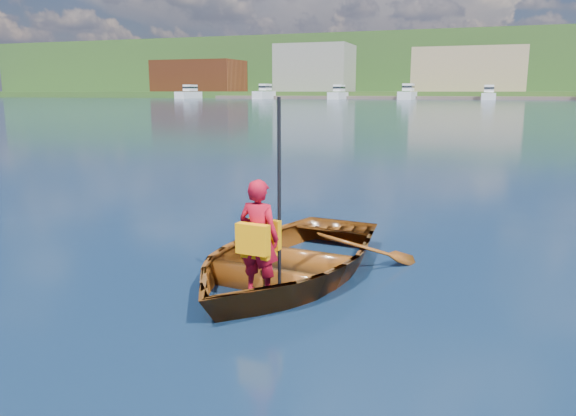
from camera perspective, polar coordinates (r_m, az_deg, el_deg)
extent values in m
plane|color=#13273E|center=(5.37, 10.39, -11.48)|extent=(600.00, 600.00, 0.00)
imported|color=maroon|center=(6.51, -0.18, -5.08)|extent=(2.94, 3.82, 0.73)
imported|color=#AB0B20|center=(5.55, -2.98, -3.04)|extent=(0.46, 0.33, 1.17)
cube|color=#FF9F08|center=(5.44, -3.60, -3.18)|extent=(0.35, 0.14, 0.30)
cube|color=#FF9F08|center=(5.64, -2.38, -2.62)|extent=(0.35, 0.12, 0.30)
cube|color=#FF9F08|center=(5.59, -2.96, -4.68)|extent=(0.33, 0.26, 0.05)
cylinder|color=black|center=(5.52, -0.90, 1.06)|extent=(0.04, 0.04, 1.95)
cube|color=#3A5B2A|center=(194.89, 19.45, 10.80)|extent=(400.00, 80.00, 2.00)
cube|color=#28441A|center=(245.05, 19.67, 13.20)|extent=(400.00, 100.00, 22.00)
cube|color=brown|center=(152.96, 21.27, 10.36)|extent=(160.03, 5.27, 0.80)
cube|color=brown|center=(192.65, -9.03, 13.10)|extent=(28.00, 16.00, 10.00)
cube|color=gray|center=(177.43, 2.77, 14.00)|extent=(22.00, 16.00, 14.00)
cube|color=tan|center=(170.09, 17.86, 13.22)|extent=(30.00, 16.00, 12.00)
cube|color=silver|center=(169.38, -10.06, 11.19)|extent=(3.09, 11.03, 2.16)
cube|color=silver|center=(170.34, -9.90, 11.93)|extent=(2.16, 4.96, 1.80)
cube|color=black|center=(170.34, -9.91, 11.97)|extent=(2.22, 5.18, 0.50)
cube|color=silver|center=(159.17, -2.44, 11.35)|extent=(2.95, 10.55, 2.31)
cube|color=silver|center=(160.15, -2.31, 12.17)|extent=(2.07, 4.75, 1.80)
cube|color=black|center=(160.15, -2.31, 12.21)|extent=(2.13, 4.96, 0.50)
cube|color=silver|center=(152.62, 5.10, 11.25)|extent=(3.04, 10.86, 2.03)
cube|color=silver|center=(153.67, 5.22, 12.04)|extent=(2.13, 4.89, 1.80)
cube|color=black|center=(153.67, 5.22, 12.08)|extent=(2.19, 5.10, 0.50)
cube|color=silver|center=(149.17, 12.03, 11.06)|extent=(3.43, 12.26, 2.21)
cube|color=silver|center=(150.38, 12.13, 11.91)|extent=(2.40, 5.52, 1.80)
cube|color=black|center=(150.38, 12.13, 11.95)|extent=(2.47, 5.76, 0.50)
cube|color=silver|center=(147.89, 19.70, 10.58)|extent=(3.26, 11.65, 1.84)
cube|color=silver|center=(149.05, 19.75, 11.35)|extent=(2.28, 5.24, 1.80)
cube|color=black|center=(149.05, 19.76, 11.39)|extent=(2.35, 5.47, 0.50)
cylinder|color=#382314|center=(302.03, -2.76, 15.34)|extent=(0.80, 0.80, 3.98)
sphere|color=#1C5316|center=(302.41, -2.77, 16.35)|extent=(7.42, 7.42, 7.42)
cylinder|color=#382314|center=(243.25, 14.11, 13.92)|extent=(0.80, 0.80, 2.46)
sphere|color=#1C5316|center=(243.41, 14.15, 14.69)|extent=(4.60, 4.60, 4.60)
cylinder|color=#382314|center=(247.37, -5.34, 13.40)|extent=(0.80, 0.80, 2.53)
sphere|color=#1C5316|center=(247.49, -5.36, 14.18)|extent=(4.71, 4.71, 4.71)
cylinder|color=#382314|center=(255.55, -12.24, 12.87)|extent=(0.80, 0.80, 2.80)
sphere|color=#1C5316|center=(255.67, -12.27, 13.71)|extent=(5.23, 5.23, 5.23)
cylinder|color=#382314|center=(283.81, -13.56, 13.51)|extent=(0.80, 0.80, 2.73)
sphere|color=#1C5316|center=(283.96, -13.59, 14.25)|extent=(5.10, 5.10, 5.10)
cylinder|color=#382314|center=(278.88, 1.91, 15.01)|extent=(0.80, 0.80, 3.39)
sphere|color=#1C5316|center=(279.17, 1.91, 15.94)|extent=(6.32, 6.32, 6.32)
cylinder|color=#382314|center=(306.44, -6.54, 15.08)|extent=(0.80, 0.80, 3.87)
sphere|color=#1C5316|center=(306.79, -6.57, 16.04)|extent=(7.22, 7.22, 7.22)
cylinder|color=#382314|center=(252.52, 19.88, 14.14)|extent=(0.80, 0.80, 3.98)
sphere|color=#1C5316|center=(252.86, 19.96, 15.33)|extent=(7.43, 7.43, 7.43)
cylinder|color=#382314|center=(248.33, -14.40, 12.26)|extent=(0.80, 0.80, 2.43)
sphere|color=#1C5316|center=(248.40, -14.44, 13.00)|extent=(4.53, 4.53, 4.53)
cylinder|color=#382314|center=(211.39, 5.03, 12.79)|extent=(0.80, 0.80, 4.03)
sphere|color=#1C5316|center=(211.56, 5.06, 14.25)|extent=(7.53, 7.53, 7.53)
cylinder|color=#382314|center=(242.41, 26.15, 13.16)|extent=(0.80, 0.80, 3.38)
sphere|color=#1C5316|center=(242.65, 26.25, 14.22)|extent=(6.30, 6.30, 6.30)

